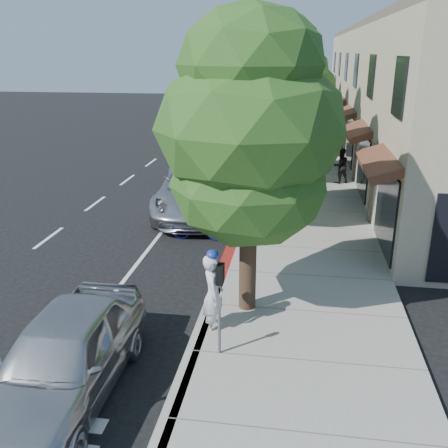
% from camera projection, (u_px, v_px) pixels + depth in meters
% --- Properties ---
extents(ground, '(120.00, 120.00, 0.00)m').
position_uv_depth(ground, '(222.00, 275.00, 13.96)').
color(ground, black).
rests_on(ground, ground).
extents(sidewalk, '(4.60, 56.00, 0.15)m').
position_uv_depth(sidewalk, '(305.00, 197.00, 21.08)').
color(sidewalk, gray).
rests_on(sidewalk, ground).
extents(curb, '(0.30, 56.00, 0.15)m').
position_uv_depth(curb, '(251.00, 195.00, 21.41)').
color(curb, '#9E998E').
rests_on(curb, ground).
extents(curb_red_segment, '(0.32, 4.00, 0.15)m').
position_uv_depth(curb_red_segment, '(228.00, 258.00, 14.87)').
color(curb_red_segment, maroon).
rests_on(curb_red_segment, ground).
extents(storefront_building, '(10.00, 36.00, 7.00)m').
position_uv_depth(storefront_building, '(438.00, 96.00, 28.27)').
color(storefront_building, tan).
rests_on(storefront_building, ground).
extents(street_tree_0, '(4.11, 4.11, 6.90)m').
position_uv_depth(street_tree_0, '(250.00, 133.00, 10.56)').
color(street_tree_0, black).
rests_on(street_tree_0, ground).
extents(street_tree_1, '(4.53, 4.53, 7.04)m').
position_uv_depth(street_tree_1, '(268.00, 104.00, 16.15)').
color(street_tree_1, black).
rests_on(street_tree_1, ground).
extents(street_tree_2, '(4.59, 4.59, 7.58)m').
position_uv_depth(street_tree_2, '(278.00, 81.00, 21.63)').
color(street_tree_2, black).
rests_on(street_tree_2, ground).
extents(street_tree_3, '(4.51, 4.51, 7.13)m').
position_uv_depth(street_tree_3, '(283.00, 81.00, 27.33)').
color(street_tree_3, black).
rests_on(street_tree_3, ground).
extents(street_tree_4, '(4.43, 4.43, 7.11)m').
position_uv_depth(street_tree_4, '(286.00, 75.00, 32.93)').
color(street_tree_4, black).
rests_on(street_tree_4, ground).
extents(street_tree_5, '(4.71, 4.71, 7.31)m').
position_uv_depth(street_tree_5, '(289.00, 71.00, 38.51)').
color(street_tree_5, black).
rests_on(street_tree_5, ground).
extents(cyclist, '(0.58, 0.76, 1.85)m').
position_uv_depth(cyclist, '(213.00, 295.00, 10.82)').
color(cyclist, silver).
rests_on(cyclist, ground).
extents(bicycle, '(1.79, 0.63, 0.94)m').
position_uv_depth(bicycle, '(198.00, 226.00, 16.37)').
color(bicycle, '#181699').
rests_on(bicycle, ground).
extents(silver_suv, '(3.69, 6.79, 1.81)m').
position_uv_depth(silver_suv, '(198.00, 190.00, 19.05)').
color(silver_suv, '#BBBABF').
rests_on(silver_suv, ground).
extents(dark_sedan, '(1.89, 4.87, 1.58)m').
position_uv_depth(dark_sedan, '(246.00, 165.00, 23.63)').
color(dark_sedan, black).
rests_on(dark_sedan, ground).
extents(white_pickup, '(2.18, 5.16, 1.49)m').
position_uv_depth(white_pickup, '(226.00, 146.00, 28.71)').
color(white_pickup, silver).
rests_on(white_pickup, ground).
extents(dark_suv_far, '(2.06, 4.36, 1.44)m').
position_uv_depth(dark_suv_far, '(261.00, 127.00, 35.75)').
color(dark_suv_far, black).
rests_on(dark_suv_far, ground).
extents(near_car_a, '(1.91, 4.72, 1.61)m').
position_uv_depth(near_car_a, '(64.00, 357.00, 8.84)').
color(near_car_a, '#B6B7BB').
rests_on(near_car_a, ground).
extents(pedestrian, '(0.96, 0.87, 1.60)m').
position_uv_depth(pedestrian, '(340.00, 166.00, 22.76)').
color(pedestrian, black).
rests_on(pedestrian, sidewalk).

